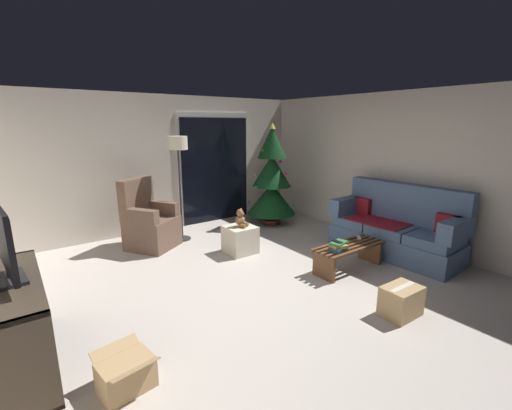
{
  "coord_description": "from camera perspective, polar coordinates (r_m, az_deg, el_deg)",
  "views": [
    {
      "loc": [
        -2.4,
        -3.12,
        1.99
      ],
      "look_at": [
        0.4,
        0.7,
        0.85
      ],
      "focal_mm": 23.92,
      "sensor_mm": 36.0,
      "label": 1
    }
  ],
  "objects": [
    {
      "name": "patio_door_frame",
      "position": [
        7.07,
        -6.81,
        6.19
      ],
      "size": [
        1.6,
        0.02,
        2.2
      ],
      "primitive_type": "cube",
      "color": "silver",
      "rests_on": "ground"
    },
    {
      "name": "wall_back",
      "position": [
        6.67,
        -15.03,
        6.69
      ],
      "size": [
        5.72,
        0.12,
        2.5
      ],
      "primitive_type": "cube",
      "color": "beige",
      "rests_on": "ground"
    },
    {
      "name": "couch",
      "position": [
        5.7,
        22.39,
        -3.73
      ],
      "size": [
        0.85,
        1.97,
        1.08
      ],
      "color": "slate",
      "rests_on": "ground"
    },
    {
      "name": "television",
      "position": [
        3.27,
        -36.47,
        -5.14
      ],
      "size": [
        0.24,
        0.84,
        0.61
      ],
      "color": "black",
      "rests_on": "media_shelf"
    },
    {
      "name": "armchair",
      "position": [
        5.82,
        -17.41,
        -2.95
      ],
      "size": [
        0.95,
        0.95,
        1.13
      ],
      "color": "brown",
      "rests_on": "ground"
    },
    {
      "name": "media_shelf",
      "position": [
        3.49,
        -35.34,
        -16.82
      ],
      "size": [
        0.4,
        1.4,
        0.78
      ],
      "color": "#382D23",
      "rests_on": "ground"
    },
    {
      "name": "christmas_tree",
      "position": [
        6.76,
        2.63,
        4.13
      ],
      "size": [
        0.97,
        0.97,
        2.01
      ],
      "color": "#4C1E19",
      "rests_on": "ground"
    },
    {
      "name": "book_stack",
      "position": [
        4.63,
        13.62,
        -6.71
      ],
      "size": [
        0.28,
        0.21,
        0.11
      ],
      "color": "#285684",
      "rests_on": "coffee_table"
    },
    {
      "name": "cell_phone",
      "position": [
        4.62,
        13.41,
        -5.96
      ],
      "size": [
        0.07,
        0.14,
        0.01
      ],
      "primitive_type": "cube",
      "rotation": [
        0.0,
        0.0,
        -0.01
      ],
      "color": "black",
      "rests_on": "book_stack"
    },
    {
      "name": "coffee_table",
      "position": [
        4.93,
        15.25,
        -7.72
      ],
      "size": [
        1.1,
        0.4,
        0.36
      ],
      "color": "brown",
      "rests_on": "ground"
    },
    {
      "name": "teddy_bear_chestnut",
      "position": [
        5.28,
        -2.6,
        -2.37
      ],
      "size": [
        0.21,
        0.22,
        0.29
      ],
      "color": "brown",
      "rests_on": "ottoman"
    },
    {
      "name": "cardboard_box_open_near_shelf",
      "position": [
        3.05,
        -20.87,
        -24.97
      ],
      "size": [
        0.43,
        0.48,
        0.31
      ],
      "color": "tan",
      "rests_on": "ground"
    },
    {
      "name": "wall_right",
      "position": [
        6.16,
        23.02,
        5.55
      ],
      "size": [
        0.12,
        6.0,
        2.5
      ],
      "primitive_type": "cube",
      "color": "beige",
      "rests_on": "ground"
    },
    {
      "name": "remote_white",
      "position": [
        5.18,
        16.84,
        -5.26
      ],
      "size": [
        0.14,
        0.14,
        0.02
      ],
      "primitive_type": "cube",
      "rotation": [
        0.0,
        0.0,
        5.45
      ],
      "color": "silver",
      "rests_on": "coffee_table"
    },
    {
      "name": "patio_door_glass",
      "position": [
        7.06,
        -6.73,
        5.77
      ],
      "size": [
        1.5,
        0.02,
        2.1
      ],
      "primitive_type": "cube",
      "color": "black",
      "rests_on": "ground"
    },
    {
      "name": "remote_silver",
      "position": [
        4.87,
        13.81,
        -6.26
      ],
      "size": [
        0.16,
        0.05,
        0.02
      ],
      "primitive_type": "cube",
      "rotation": [
        0.0,
        0.0,
        4.77
      ],
      "color": "#ADADB2",
      "rests_on": "coffee_table"
    },
    {
      "name": "cardboard_box_taped_mid_floor",
      "position": [
        4.03,
        23.09,
        -14.56
      ],
      "size": [
        0.42,
        0.31,
        0.33
      ],
      "color": "tan",
      "rests_on": "ground"
    },
    {
      "name": "ottoman",
      "position": [
        5.38,
        -2.66,
        -5.78
      ],
      "size": [
        0.44,
        0.44,
        0.43
      ],
      "primitive_type": "cube",
      "color": "beige",
      "rests_on": "ground"
    },
    {
      "name": "ground_plane",
      "position": [
        4.41,
        1.22,
        -13.28
      ],
      "size": [
        7.0,
        7.0,
        0.0
      ],
      "primitive_type": "plane",
      "color": "#BCB2A8"
    },
    {
      "name": "floor_lamp",
      "position": [
        5.86,
        -12.88,
        8.44
      ],
      "size": [
        0.32,
        0.32,
        1.78
      ],
      "color": "#2D2D30",
      "rests_on": "ground"
    }
  ]
}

